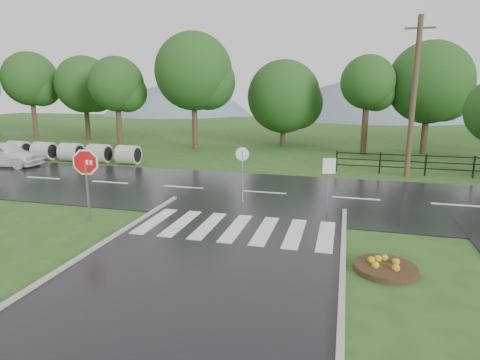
# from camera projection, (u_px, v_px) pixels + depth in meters

# --- Properties ---
(ground) EXTENTS (120.00, 120.00, 0.00)m
(ground) POSITION_uv_depth(u_px,v_px,m) (176.00, 304.00, 8.88)
(ground) COLOR #27501A
(ground) RESTS_ON ground
(main_road) EXTENTS (90.00, 8.00, 0.04)m
(main_road) POSITION_uv_depth(u_px,v_px,m) (265.00, 193.00, 18.31)
(main_road) COLOR black
(main_road) RESTS_ON ground
(crosswalk) EXTENTS (6.50, 2.80, 0.02)m
(crosswalk) POSITION_uv_depth(u_px,v_px,m) (236.00, 228.00, 13.58)
(crosswalk) COLOR silver
(crosswalk) RESTS_ON ground
(fence_west) EXTENTS (9.58, 0.08, 1.20)m
(fence_west) POSITION_uv_depth(u_px,v_px,m) (426.00, 163.00, 21.88)
(fence_west) COLOR black
(fence_west) RESTS_ON ground
(hills) EXTENTS (102.00, 48.00, 48.00)m
(hills) POSITION_uv_depth(u_px,v_px,m) (342.00, 203.00, 72.74)
(hills) COLOR slate
(hills) RESTS_ON ground
(treeline) EXTENTS (83.20, 5.20, 10.00)m
(treeline) POSITION_uv_depth(u_px,v_px,m) (313.00, 150.00, 31.26)
(treeline) COLOR #194214
(treeline) RESTS_ON ground
(culvert_pipes) EXTENTS (9.70, 1.20, 1.20)m
(culvert_pipes) POSITION_uv_depth(u_px,v_px,m) (71.00, 152.00, 26.38)
(culvert_pipes) COLOR #9E9B93
(culvert_pipes) RESTS_ON ground
(stop_sign) EXTENTS (1.22, 0.30, 2.80)m
(stop_sign) POSITION_uv_depth(u_px,v_px,m) (86.00, 169.00, 13.97)
(stop_sign) COLOR #939399
(stop_sign) RESTS_ON ground
(flower_bed) EXTENTS (1.61, 1.61, 0.32)m
(flower_bed) POSITION_uv_depth(u_px,v_px,m) (386.00, 267.00, 10.46)
(flower_bed) COLOR #332111
(flower_bed) RESTS_ON ground
(reg_sign_small) EXTENTS (0.47, 0.11, 2.15)m
(reg_sign_small) POSITION_uv_depth(u_px,v_px,m) (329.00, 175.00, 14.98)
(reg_sign_small) COLOR #939399
(reg_sign_small) RESTS_ON ground
(reg_sign_round) EXTENTS (0.55, 0.08, 2.38)m
(reg_sign_round) POSITION_uv_depth(u_px,v_px,m) (242.00, 169.00, 16.29)
(reg_sign_round) COLOR #939399
(reg_sign_round) RESTS_ON ground
(car_white) EXTENTS (4.74, 2.28, 1.56)m
(car_white) POSITION_uv_depth(u_px,v_px,m) (6.00, 167.00, 24.64)
(car_white) COLOR white
(car_white) RESTS_ON ground
(utility_pole_east) EXTENTS (1.48, 0.28, 8.30)m
(utility_pole_east) POSITION_uv_depth(u_px,v_px,m) (414.00, 98.00, 20.88)
(utility_pole_east) COLOR #473523
(utility_pole_east) RESTS_ON ground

